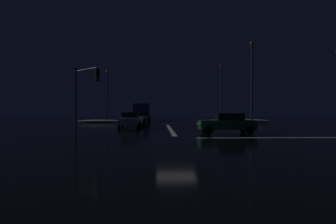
{
  "coord_description": "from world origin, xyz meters",
  "views": [
    {
      "loc": [
        -1.21,
        -18.72,
        1.83
      ],
      "look_at": [
        -0.09,
        12.01,
        1.58
      ],
      "focal_mm": 31.22,
      "sensor_mm": 36.0,
      "label": 1
    }
  ],
  "objects_px": {
    "sedan_white": "(136,118)",
    "box_truck": "(142,110)",
    "streetlamp_right_far": "(221,88)",
    "streetlamp_right_near": "(252,77)",
    "sedan_blue": "(143,117)",
    "streetlamp_left_far": "(107,91)",
    "traffic_signal_nw": "(85,86)",
    "sedan_silver": "(130,120)",
    "sedan_green_crossing": "(227,123)"
  },
  "relations": [
    {
      "from": "box_truck",
      "to": "streetlamp_right_near",
      "type": "height_order",
      "value": "streetlamp_right_near"
    },
    {
      "from": "sedan_green_crossing",
      "to": "streetlamp_left_far",
      "type": "distance_m",
      "value": 30.02
    },
    {
      "from": "sedan_silver",
      "to": "streetlamp_left_far",
      "type": "xyz_separation_m",
      "value": [
        -5.57,
        19.23,
        4.1
      ]
    },
    {
      "from": "sedan_white",
      "to": "box_truck",
      "type": "relative_size",
      "value": 0.52
    },
    {
      "from": "box_truck",
      "to": "streetlamp_right_near",
      "type": "xyz_separation_m",
      "value": [
        13.26,
        -16.4,
        3.78
      ]
    },
    {
      "from": "sedan_blue",
      "to": "box_truck",
      "type": "xyz_separation_m",
      "value": [
        -0.46,
        7.3,
        0.91
      ]
    },
    {
      "from": "streetlamp_left_far",
      "to": "box_truck",
      "type": "bearing_deg",
      "value": 4.02
    },
    {
      "from": "box_truck",
      "to": "traffic_signal_nw",
      "type": "relative_size",
      "value": 1.45
    },
    {
      "from": "sedan_silver",
      "to": "streetlamp_right_far",
      "type": "distance_m",
      "value": 23.94
    },
    {
      "from": "sedan_white",
      "to": "streetlamp_left_far",
      "type": "bearing_deg",
      "value": 112.98
    },
    {
      "from": "streetlamp_left_far",
      "to": "streetlamp_right_far",
      "type": "xyz_separation_m",
      "value": [
        19.02,
        0.0,
        0.6
      ]
    },
    {
      "from": "sedan_blue",
      "to": "streetlamp_left_far",
      "type": "xyz_separation_m",
      "value": [
        -6.22,
        6.9,
        4.1
      ]
    },
    {
      "from": "traffic_signal_nw",
      "to": "streetlamp_right_far",
      "type": "bearing_deg",
      "value": 52.33
    },
    {
      "from": "sedan_white",
      "to": "box_truck",
      "type": "bearing_deg",
      "value": 89.9
    },
    {
      "from": "sedan_blue",
      "to": "streetlamp_right_near",
      "type": "height_order",
      "value": "streetlamp_right_near"
    },
    {
      "from": "sedan_silver",
      "to": "box_truck",
      "type": "distance_m",
      "value": 19.66
    },
    {
      "from": "streetlamp_left_far",
      "to": "streetlamp_right_near",
      "type": "xyz_separation_m",
      "value": [
        19.02,
        -16.0,
        0.59
      ]
    },
    {
      "from": "streetlamp_left_far",
      "to": "sedan_silver",
      "type": "bearing_deg",
      "value": -73.86
    },
    {
      "from": "streetlamp_right_far",
      "to": "streetlamp_right_near",
      "type": "bearing_deg",
      "value": -90.0
    },
    {
      "from": "sedan_silver",
      "to": "box_truck",
      "type": "relative_size",
      "value": 0.52
    },
    {
      "from": "sedan_blue",
      "to": "streetlamp_right_far",
      "type": "relative_size",
      "value": 0.45
    },
    {
      "from": "sedan_silver",
      "to": "streetlamp_right_far",
      "type": "height_order",
      "value": "streetlamp_right_far"
    },
    {
      "from": "box_truck",
      "to": "traffic_signal_nw",
      "type": "xyz_separation_m",
      "value": [
        -3.95,
        -22.71,
        2.21
      ]
    },
    {
      "from": "sedan_silver",
      "to": "sedan_green_crossing",
      "type": "xyz_separation_m",
      "value": [
        8.12,
        -7.17,
        0.0
      ]
    },
    {
      "from": "sedan_white",
      "to": "sedan_green_crossing",
      "type": "bearing_deg",
      "value": -58.32
    },
    {
      "from": "traffic_signal_nw",
      "to": "streetlamp_right_near",
      "type": "xyz_separation_m",
      "value": [
        17.22,
        6.3,
        1.57
      ]
    },
    {
      "from": "streetlamp_left_far",
      "to": "traffic_signal_nw",
      "type": "bearing_deg",
      "value": -85.38
    },
    {
      "from": "sedan_green_crossing",
      "to": "streetlamp_right_near",
      "type": "bearing_deg",
      "value": 62.85
    },
    {
      "from": "sedan_silver",
      "to": "streetlamp_left_far",
      "type": "relative_size",
      "value": 0.51
    },
    {
      "from": "traffic_signal_nw",
      "to": "streetlamp_left_far",
      "type": "xyz_separation_m",
      "value": [
        -1.8,
        22.3,
        0.98
      ]
    },
    {
      "from": "sedan_silver",
      "to": "sedan_green_crossing",
      "type": "distance_m",
      "value": 10.83
    },
    {
      "from": "sedan_white",
      "to": "streetlamp_left_far",
      "type": "height_order",
      "value": "streetlamp_left_far"
    },
    {
      "from": "sedan_silver",
      "to": "sedan_green_crossing",
      "type": "relative_size",
      "value": 1.0
    },
    {
      "from": "sedan_blue",
      "to": "sedan_green_crossing",
      "type": "bearing_deg",
      "value": -69.07
    },
    {
      "from": "box_truck",
      "to": "streetlamp_right_far",
      "type": "distance_m",
      "value": 13.8
    },
    {
      "from": "streetlamp_left_far",
      "to": "streetlamp_right_far",
      "type": "relative_size",
      "value": 0.88
    },
    {
      "from": "sedan_white",
      "to": "streetlamp_right_near",
      "type": "relative_size",
      "value": 0.45
    },
    {
      "from": "sedan_blue",
      "to": "streetlamp_left_far",
      "type": "distance_m",
      "value": 10.15
    },
    {
      "from": "streetlamp_left_far",
      "to": "sedan_blue",
      "type": "bearing_deg",
      "value": -47.95
    },
    {
      "from": "sedan_white",
      "to": "box_truck",
      "type": "xyz_separation_m",
      "value": [
        0.02,
        13.93,
        0.91
      ]
    },
    {
      "from": "streetlamp_right_far",
      "to": "streetlamp_right_near",
      "type": "xyz_separation_m",
      "value": [
        0.0,
        -16.0,
        -0.01
      ]
    },
    {
      "from": "sedan_white",
      "to": "streetlamp_right_far",
      "type": "height_order",
      "value": "streetlamp_right_far"
    },
    {
      "from": "streetlamp_right_far",
      "to": "box_truck",
      "type": "bearing_deg",
      "value": 178.25
    },
    {
      "from": "traffic_signal_nw",
      "to": "box_truck",
      "type": "bearing_deg",
      "value": 80.12
    },
    {
      "from": "streetlamp_right_near",
      "to": "sedan_blue",
      "type": "bearing_deg",
      "value": 144.58
    },
    {
      "from": "traffic_signal_nw",
      "to": "streetlamp_right_far",
      "type": "xyz_separation_m",
      "value": [
        17.22,
        22.3,
        1.58
      ]
    },
    {
      "from": "box_truck",
      "to": "streetlamp_right_near",
      "type": "relative_size",
      "value": 0.86
    },
    {
      "from": "box_truck",
      "to": "sedan_green_crossing",
      "type": "xyz_separation_m",
      "value": [
        7.93,
        -26.81,
        -0.91
      ]
    },
    {
      "from": "streetlamp_right_near",
      "to": "sedan_white",
      "type": "bearing_deg",
      "value": 169.45
    },
    {
      "from": "sedan_white",
      "to": "streetlamp_right_near",
      "type": "distance_m",
      "value": 14.31
    }
  ]
}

